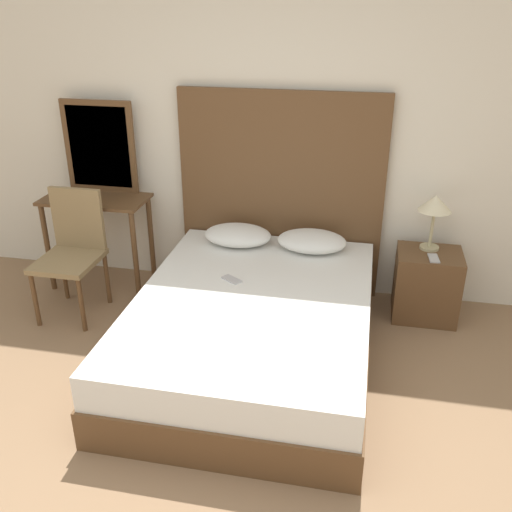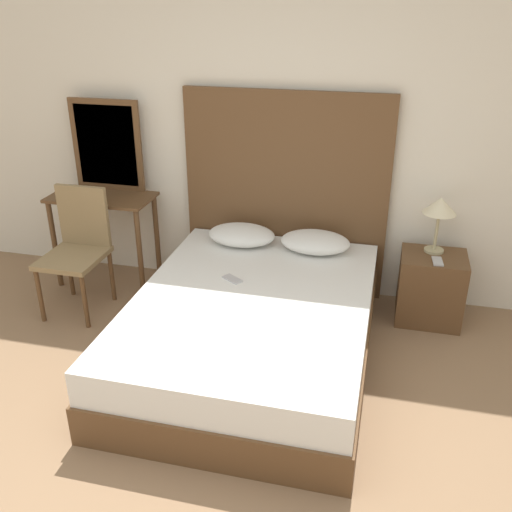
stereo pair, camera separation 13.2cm
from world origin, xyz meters
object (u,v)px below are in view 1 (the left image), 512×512
at_px(table_lamp, 435,206).
at_px(phone_on_bed, 232,279).
at_px(nightstand, 426,285).
at_px(vanity_desk, 97,217).
at_px(phone_on_nightstand, 434,258).
at_px(bed, 253,328).
at_px(chair, 73,246).

bearing_deg(table_lamp, phone_on_bed, -152.88).
height_order(nightstand, vanity_desk, vanity_desk).
xyz_separation_m(phone_on_bed, phone_on_nightstand, (1.39, 0.52, 0.05)).
bearing_deg(nightstand, table_lamp, 95.46).
height_order(nightstand, phone_on_nightstand, phone_on_nightstand).
distance_m(table_lamp, vanity_desk, 2.68).
xyz_separation_m(bed, vanity_desk, (-1.49, 0.83, 0.38)).
distance_m(table_lamp, phone_on_nightstand, 0.38).
relative_size(table_lamp, phone_on_nightstand, 2.75).
relative_size(table_lamp, chair, 0.44).
bearing_deg(chair, bed, -15.08).
bearing_deg(vanity_desk, chair, -90.76).
xyz_separation_m(nightstand, chair, (-2.68, -0.43, 0.27)).
bearing_deg(nightstand, phone_on_bed, -155.71).
height_order(nightstand, chair, chair).
xyz_separation_m(table_lamp, vanity_desk, (-2.67, -0.08, -0.26)).
xyz_separation_m(phone_on_nightstand, chair, (-2.70, -0.33, -0.00)).
bearing_deg(phone_on_bed, table_lamp, 27.12).
height_order(table_lamp, phone_on_nightstand, table_lamp).
distance_m(bed, phone_on_nightstand, 1.44).
bearing_deg(chair, table_lamp, 10.72).
bearing_deg(phone_on_bed, nightstand, 24.29).
relative_size(phone_on_bed, nightstand, 0.30).
height_order(phone_on_bed, table_lamp, table_lamp).
relative_size(bed, table_lamp, 4.97).
height_order(table_lamp, vanity_desk, table_lamp).
bearing_deg(table_lamp, vanity_desk, -178.25).
bearing_deg(vanity_desk, bed, -29.05).
xyz_separation_m(bed, chair, (-1.50, 0.40, 0.30)).
distance_m(bed, vanity_desk, 1.75).
relative_size(bed, phone_on_bed, 12.97).
bearing_deg(chair, phone_on_nightstand, 6.89).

